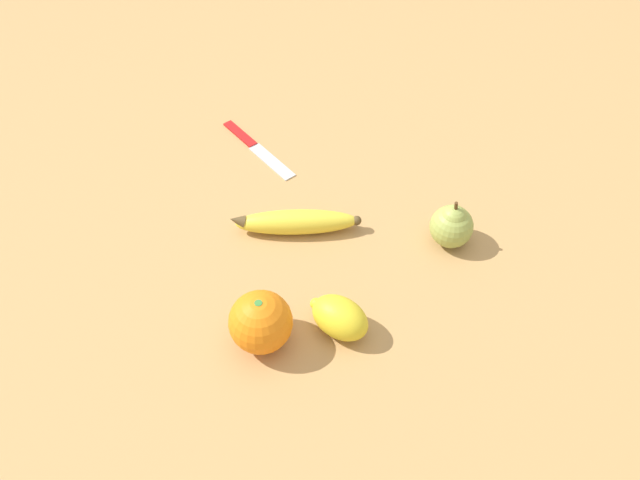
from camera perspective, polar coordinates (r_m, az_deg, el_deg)
ground_plane at (r=1.01m, az=4.68°, el=2.73°), size 3.00×3.00×0.00m
banana at (r=0.96m, az=-2.27°, el=1.66°), size 0.07×0.20×0.04m
orange at (r=0.82m, az=-5.45°, el=-7.47°), size 0.08×0.08×0.08m
pear at (r=0.95m, az=11.96°, el=1.36°), size 0.07×0.07×0.08m
lemon at (r=0.84m, az=1.80°, el=-7.08°), size 0.10×0.10×0.06m
paring_knife at (r=1.12m, az=-5.96°, el=8.52°), size 0.18×0.11×0.01m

